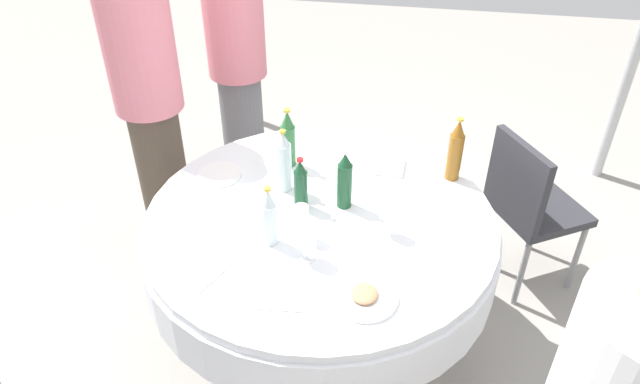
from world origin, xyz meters
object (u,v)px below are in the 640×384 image
at_px(bottle_clear_north, 284,162).
at_px(dining_table, 320,241).
at_px(wine_glass_rear, 387,211).
at_px(person_west, 150,105).
at_px(bottle_dark_green_inner, 345,181).
at_px(bottle_green_west, 288,139).
at_px(plate_east, 364,297).
at_px(bottle_dark_green_near, 301,185).
at_px(plate_front, 220,174).
at_px(bottle_clear_outer, 269,217).
at_px(chair_rear, 528,202).
at_px(wine_glass_north, 301,216).
at_px(person_inner, 238,70).
at_px(wine_glass_west, 307,237).
at_px(bottle_amber_rear, 455,151).

bearing_deg(bottle_clear_north, dining_table, -130.36).
bearing_deg(wine_glass_rear, person_west, 64.24).
relative_size(bottle_dark_green_inner, bottle_green_west, 0.94).
bearing_deg(bottle_dark_green_inner, plate_east, -164.25).
bearing_deg(person_west, bottle_dark_green_near, -90.31).
relative_size(plate_front, person_west, 0.12).
height_order(bottle_clear_outer, plate_front, bottle_clear_outer).
bearing_deg(bottle_dark_green_near, wine_glass_rear, -106.92).
distance_m(dining_table, chair_rear, 1.11).
xyz_separation_m(bottle_dark_green_inner, plate_front, (0.12, 0.60, -0.12)).
bearing_deg(chair_rear, person_west, -119.65).
bearing_deg(person_west, wine_glass_north, -97.95).
distance_m(dining_table, wine_glass_rear, 0.39).
height_order(plate_front, person_inner, person_inner).
distance_m(wine_glass_rear, person_west, 1.38).
bearing_deg(plate_east, plate_front, 48.81).
bearing_deg(bottle_clear_north, plate_front, 82.04).
height_order(bottle_dark_green_inner, bottle_clear_north, bottle_clear_north).
bearing_deg(wine_glass_west, person_inner, 25.81).
height_order(bottle_green_west, plate_front, bottle_green_west).
height_order(wine_glass_north, plate_east, wine_glass_north).
xyz_separation_m(bottle_dark_green_near, bottle_amber_rear, (0.34, -0.64, 0.03)).
height_order(bottle_dark_green_inner, bottle_amber_rear, bottle_amber_rear).
bearing_deg(person_inner, person_west, -143.90).
bearing_deg(chair_rear, wine_glass_north, -84.91).
bearing_deg(bottle_clear_north, bottle_dark_green_near, -139.96).
xyz_separation_m(bottle_clear_outer, bottle_dark_green_near, (0.25, -0.07, -0.01)).
bearing_deg(plate_front, wine_glass_rear, -109.14).
bearing_deg(bottle_amber_rear, bottle_green_west, 91.64).
xyz_separation_m(bottle_dark_green_inner, wine_glass_north, (-0.24, 0.14, -0.02)).
bearing_deg(bottle_green_west, bottle_dark_green_inner, -131.98).
height_order(bottle_green_west, bottle_amber_rear, bottle_amber_rear).
distance_m(bottle_dark_green_inner, bottle_clear_outer, 0.39).
relative_size(dining_table, bottle_dark_green_near, 6.25).
height_order(bottle_clear_north, person_west, person_west).
distance_m(bottle_dark_green_inner, bottle_clear_north, 0.29).
xyz_separation_m(bottle_green_west, chair_rear, (0.21, -1.17, -0.36)).
bearing_deg(bottle_green_west, wine_glass_west, -161.48).
relative_size(bottle_clear_outer, bottle_clear_north, 0.89).
xyz_separation_m(wine_glass_rear, plate_front, (0.27, 0.79, -0.10)).
bearing_deg(wine_glass_west, dining_table, -0.12).
xyz_separation_m(bottle_dark_green_near, person_west, (0.49, 0.87, 0.04)).
bearing_deg(wine_glass_rear, plate_east, 173.81).
distance_m(bottle_amber_rear, wine_glass_north, 0.80).
distance_m(bottle_clear_north, person_west, 0.86).
xyz_separation_m(wine_glass_rear, person_inner, (1.23, 0.98, -0.02)).
bearing_deg(plate_front, bottle_dark_green_near, -111.07).
bearing_deg(bottle_clear_north, chair_rear, -70.48).
distance_m(bottle_dark_green_near, plate_east, 0.60).
distance_m(bottle_clear_outer, bottle_clear_north, 0.37).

